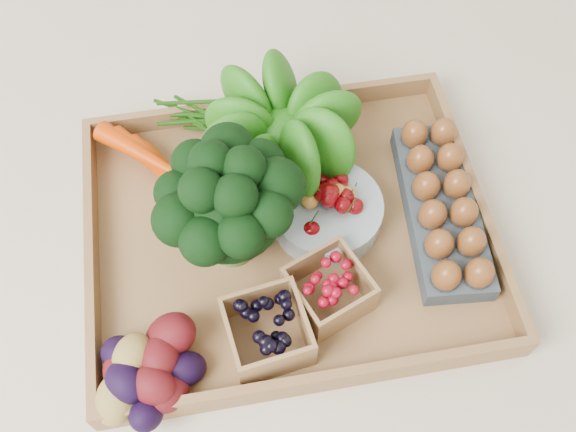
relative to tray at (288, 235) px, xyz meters
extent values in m
plane|color=beige|center=(0.00, 0.00, -0.01)|extent=(4.00, 4.00, 0.00)
cube|color=olive|center=(0.00, 0.00, 0.00)|extent=(0.55, 0.45, 0.01)
sphere|color=#1C520C|center=(0.01, 0.12, 0.09)|extent=(0.16, 0.16, 0.16)
cylinder|color=#8C9EA5|center=(0.06, 0.01, 0.03)|extent=(0.16, 0.16, 0.04)
cube|color=#384248|center=(0.22, -0.01, 0.02)|extent=(0.12, 0.28, 0.03)
cube|color=black|center=(-0.05, -0.15, 0.04)|extent=(0.11, 0.11, 0.07)
cube|color=maroon|center=(0.03, -0.11, 0.04)|extent=(0.12, 0.12, 0.06)
camera|label=1|loc=(-0.07, -0.43, 0.80)|focal=40.00mm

